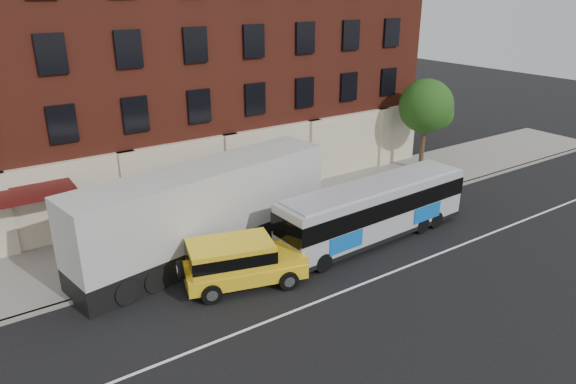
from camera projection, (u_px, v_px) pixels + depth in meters
ground at (367, 290)px, 22.12m from camera, size 120.00×120.00×0.00m
sidewalk at (257, 217)px, 29.02m from camera, size 60.00×6.00×0.15m
kerb at (288, 237)px, 26.71m from camera, size 60.00×0.25×0.15m
lane_line at (360, 285)px, 22.50m from camera, size 60.00×0.12×0.01m
building at (188, 62)px, 32.38m from camera, size 30.00×12.10×15.00m
sign_pole at (117, 256)px, 21.88m from camera, size 0.30×0.20×2.50m
street_tree at (427, 108)px, 34.90m from camera, size 3.60×3.60×6.20m
city_bus at (374, 209)px, 26.07m from camera, size 11.01×2.79×2.99m
yellow_suv at (238, 260)px, 22.13m from camera, size 5.53×3.39×2.06m
shipping_container at (206, 212)px, 24.44m from camera, size 13.27×4.87×4.34m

